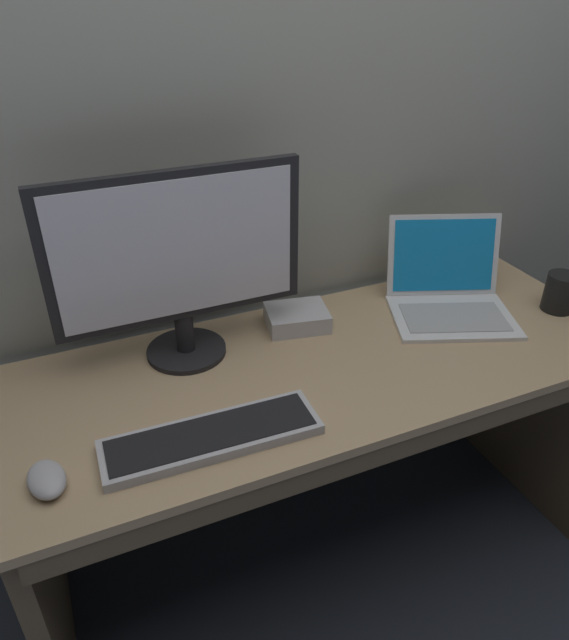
% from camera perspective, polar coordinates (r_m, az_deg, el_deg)
% --- Properties ---
extents(ground_plane, '(14.00, 14.00, 0.00)m').
position_cam_1_polar(ground_plane, '(1.93, 3.70, -21.46)').
color(ground_plane, '#2D333D').
extents(back_wall, '(4.12, 0.04, 2.79)m').
position_cam_1_polar(back_wall, '(1.49, -0.94, 26.01)').
color(back_wall, '#9EA093').
rests_on(back_wall, ground).
extents(desk, '(1.52, 0.58, 0.71)m').
position_cam_1_polar(desk, '(1.55, 4.50, -10.45)').
color(desk, tan).
rests_on(desk, ground).
extents(laptop_white, '(0.40, 0.39, 0.23)m').
position_cam_1_polar(laptop_white, '(1.67, 15.59, 2.93)').
color(laptop_white, white).
rests_on(laptop_white, desk).
extents(external_monitor, '(0.57, 0.19, 0.46)m').
position_cam_1_polar(external_monitor, '(1.33, -10.26, 5.68)').
color(external_monitor, black).
rests_on(external_monitor, desk).
extents(wired_keyboard, '(0.44, 0.14, 0.02)m').
position_cam_1_polar(wired_keyboard, '(1.20, -7.05, -11.16)').
color(wired_keyboard, '#BCBCC1').
rests_on(wired_keyboard, desk).
extents(computer_mouse, '(0.08, 0.11, 0.03)m').
position_cam_1_polar(computer_mouse, '(1.18, -22.06, -14.13)').
color(computer_mouse, '#B7B7BC').
rests_on(computer_mouse, desk).
extents(external_drive_box, '(0.18, 0.15, 0.05)m').
position_cam_1_polar(external_drive_box, '(1.54, 1.22, 0.23)').
color(external_drive_box, silver).
rests_on(external_drive_box, desk).
extents(coffee_mug, '(0.13, 0.08, 0.11)m').
position_cam_1_polar(coffee_mug, '(1.77, 25.23, 2.46)').
color(coffee_mug, black).
rests_on(coffee_mug, desk).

